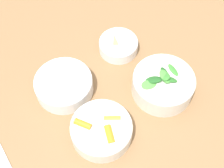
{
  "coord_description": "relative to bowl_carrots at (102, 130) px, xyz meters",
  "views": [
    {
      "loc": [
        -0.45,
        0.35,
        1.54
      ],
      "look_at": [
        -0.03,
        0.06,
        0.76
      ],
      "focal_mm": 50.0,
      "sensor_mm": 36.0,
      "label": 1
    }
  ],
  "objects": [
    {
      "name": "bowl_carrots",
      "position": [
        0.0,
        0.0,
        0.0
      ],
      "size": [
        0.17,
        0.17,
        0.06
      ],
      "color": "silver",
      "rests_on": "dining_table"
    },
    {
      "name": "bowl_beans_hotdog",
      "position": [
        0.19,
        0.01,
        -0.0
      ],
      "size": [
        0.17,
        0.17,
        0.06
      ],
      "color": "white",
      "rests_on": "dining_table"
    },
    {
      "name": "bowl_cookies",
      "position": [
        0.22,
        -0.21,
        -0.01
      ],
      "size": [
        0.13,
        0.13,
        0.04
      ],
      "color": "white",
      "rests_on": "dining_table"
    },
    {
      "name": "bowl_greens",
      "position": [
        0.02,
        -0.23,
        0.01
      ],
      "size": [
        0.19,
        0.18,
        0.09
      ],
      "color": "silver",
      "rests_on": "dining_table"
    },
    {
      "name": "dining_table",
      "position": [
        0.14,
        -0.17,
        -0.13
      ],
      "size": [
        1.18,
        1.04,
        0.73
      ],
      "color": "olive",
      "rests_on": "ground_plane"
    },
    {
      "name": "ground_plane",
      "position": [
        0.14,
        -0.17,
        -0.76
      ],
      "size": [
        10.0,
        10.0,
        0.0
      ],
      "primitive_type": "plane",
      "color": "brown"
    }
  ]
}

